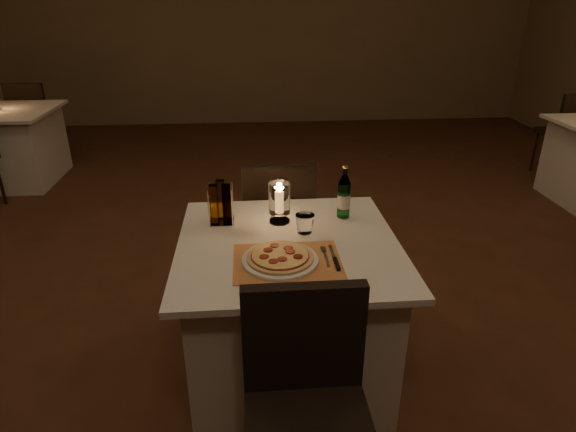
{
  "coord_description": "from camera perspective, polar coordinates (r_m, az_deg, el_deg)",
  "views": [
    {
      "loc": [
        -0.17,
        -2.35,
        1.75
      ],
      "look_at": [
        -0.0,
        -0.4,
        0.86
      ],
      "focal_mm": 30.0,
      "sensor_mm": 36.0,
      "label": 1
    }
  ],
  "objects": [
    {
      "name": "chair_near",
      "position": [
        1.71,
        2.2,
        -19.99
      ],
      "size": [
        0.42,
        0.42,
        0.9
      ],
      "color": "black",
      "rests_on": "ground"
    },
    {
      "name": "neighbor_chair_lb",
      "position": [
        6.29,
        -28.08,
        10.66
      ],
      "size": [
        0.42,
        0.42,
        0.9
      ],
      "color": "black",
      "rests_on": "ground"
    },
    {
      "name": "fork",
      "position": [
        2.07,
        4.41,
        -4.64
      ],
      "size": [
        0.02,
        0.18,
        0.0
      ],
      "color": "silver",
      "rests_on": "placemat"
    },
    {
      "name": "tumbler",
      "position": [
        2.25,
        2.01,
        -0.9
      ],
      "size": [
        0.09,
        0.09,
        0.09
      ],
      "primitive_type": null,
      "color": "white",
      "rests_on": "main_table"
    },
    {
      "name": "plate",
      "position": [
        2.02,
        -0.94,
        -5.22
      ],
      "size": [
        0.32,
        0.32,
        0.01
      ],
      "primitive_type": "cylinder",
      "color": "white",
      "rests_on": "placemat"
    },
    {
      "name": "chair_far",
      "position": [
        2.91,
        -1.15,
        0.08
      ],
      "size": [
        0.42,
        0.42,
        0.9
      ],
      "color": "black",
      "rests_on": "ground"
    },
    {
      "name": "cruet_caddy",
      "position": [
        2.35,
        -7.98,
        1.36
      ],
      "size": [
        0.12,
        0.12,
        0.21
      ],
      "color": "white",
      "rests_on": "main_table"
    },
    {
      "name": "neighbor_table_left",
      "position": [
        5.69,
        -30.29,
        7.16
      ],
      "size": [
        1.0,
        1.0,
        0.74
      ],
      "color": "silver",
      "rests_on": "ground"
    },
    {
      "name": "pizza",
      "position": [
        2.01,
        -0.95,
        -4.82
      ],
      "size": [
        0.28,
        0.28,
        0.02
      ],
      "color": "#D8B77F",
      "rests_on": "plate"
    },
    {
      "name": "knife",
      "position": [
        2.02,
        5.67,
        -5.36
      ],
      "size": [
        0.02,
        0.22,
        0.01
      ],
      "color": "black",
      "rests_on": "placemat"
    },
    {
      "name": "water_bottle",
      "position": [
        2.4,
        6.65,
        2.27
      ],
      "size": [
        0.06,
        0.06,
        0.27
      ],
      "color": "#5AA86A",
      "rests_on": "main_table"
    },
    {
      "name": "floor",
      "position": [
        2.94,
        -0.61,
        -12.28
      ],
      "size": [
        8.0,
        10.0,
        0.02
      ],
      "primitive_type": "cube",
      "color": "#4C2818",
      "rests_on": "ground"
    },
    {
      "name": "main_table",
      "position": [
        2.37,
        0.04,
        -10.94
      ],
      "size": [
        1.0,
        1.0,
        0.74
      ],
      "color": "silver",
      "rests_on": "ground"
    },
    {
      "name": "wall_back",
      "position": [
        7.37,
        -3.81,
        22.49
      ],
      "size": [
        8.0,
        0.02,
        3.0
      ],
      "primitive_type": "cube",
      "color": "#7E6749",
      "rests_on": "ground"
    },
    {
      "name": "hurricane_candle",
      "position": [
        2.33,
        -1.03,
        1.95
      ],
      "size": [
        0.11,
        0.11,
        0.2
      ],
      "color": "white",
      "rests_on": "main_table"
    },
    {
      "name": "neighbor_chair_rb",
      "position": [
        5.75,
        30.51,
        9.09
      ],
      "size": [
        0.42,
        0.42,
        0.9
      ],
      "color": "black",
      "rests_on": "ground"
    },
    {
      "name": "placemat",
      "position": [
        2.02,
        -0.09,
        -5.41
      ],
      "size": [
        0.45,
        0.34,
        0.0
      ],
      "primitive_type": "cube",
      "color": "#C17843",
      "rests_on": "main_table"
    }
  ]
}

